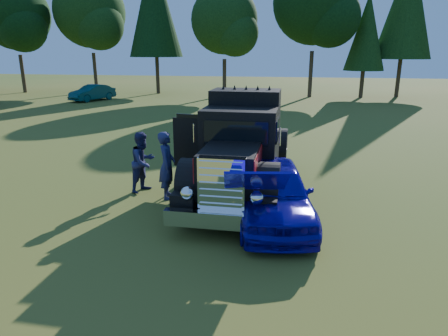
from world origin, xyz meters
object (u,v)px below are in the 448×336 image
diamond_t_truck (241,152)px  distant_teal_car (92,93)px  hotrod_coupe (273,191)px  spectator_near (167,165)px  spectator_far (143,162)px

diamond_t_truck → distant_teal_car: bearing=127.3°
hotrod_coupe → spectator_near: 3.28m
hotrod_coupe → distant_teal_car: bearing=126.8°
distant_teal_car → hotrod_coupe: bearing=-31.5°
diamond_t_truck → spectator_far: bearing=-173.7°
diamond_t_truck → hotrod_coupe: size_ratio=1.54×
diamond_t_truck → spectator_near: size_ratio=3.66×
spectator_far → distant_teal_car: (-13.02, 21.24, -0.24)m
diamond_t_truck → distant_teal_car: 26.31m
spectator_far → spectator_near: bearing=-94.8°
diamond_t_truck → spectator_far: size_ratio=3.91×
spectator_far → distant_teal_car: spectator_far is taller
hotrod_coupe → spectator_far: hotrod_coupe is taller
distant_teal_car → spectator_near: bearing=-35.6°
spectator_near → distant_teal_car: bearing=20.5°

